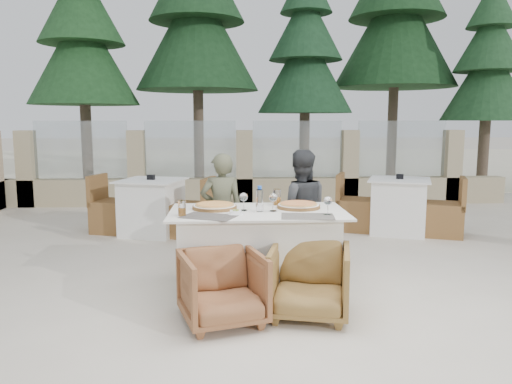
{
  "coord_description": "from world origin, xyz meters",
  "views": [
    {
      "loc": [
        -0.3,
        -4.54,
        1.59
      ],
      "look_at": [
        -0.04,
        0.22,
        0.9
      ],
      "focal_mm": 35.0,
      "sensor_mm": 36.0,
      "label": 1
    }
  ],
  "objects": [
    {
      "name": "beer_glass_left",
      "position": [
        -0.7,
        -0.28,
        0.84
      ],
      "size": [
        0.07,
        0.07,
        0.13
      ],
      "primitive_type": "cylinder",
      "rotation": [
        0.0,
        0.0,
        0.01
      ],
      "color": "#C4731B",
      "rests_on": "dining_table"
    },
    {
      "name": "placemat_near_right",
      "position": [
        0.37,
        -0.38,
        0.77
      ],
      "size": [
        0.48,
        0.35,
        0.0
      ],
      "primitive_type": "cube",
      "rotation": [
        0.0,
        0.0,
        -0.11
      ],
      "color": "#615B53",
      "rests_on": "dining_table"
    },
    {
      "name": "perimeter_wall_far",
      "position": [
        0.0,
        4.8,
        0.8
      ],
      "size": [
        10.0,
        0.34,
        1.6
      ],
      "primitive_type": null,
      "color": "tan",
      "rests_on": "ground"
    },
    {
      "name": "pine_far_right",
      "position": [
        5.5,
        6.5,
        2.25
      ],
      "size": [
        1.98,
        1.98,
        4.5
      ],
      "primitive_type": "cone",
      "color": "#234E29",
      "rests_on": "ground"
    },
    {
      "name": "dining_table",
      "position": [
        -0.04,
        -0.08,
        0.39
      ],
      "size": [
        1.6,
        0.9,
        0.77
      ],
      "primitive_type": null,
      "color": "silver",
      "rests_on": "ground"
    },
    {
      "name": "water_bottle",
      "position": [
        -0.02,
        -0.12,
        0.89
      ],
      "size": [
        0.09,
        0.09,
        0.23
      ],
      "primitive_type": "cylinder",
      "rotation": [
        0.0,
        0.0,
        0.36
      ],
      "color": "#A0BAD2",
      "rests_on": "dining_table"
    },
    {
      "name": "pine_mid_left",
      "position": [
        -1.0,
        7.5,
        3.25
      ],
      "size": [
        2.86,
        2.86,
        6.5
      ],
      "primitive_type": "cone",
      "color": "#1C4220",
      "rests_on": "ground"
    },
    {
      "name": "wine_glass_centre",
      "position": [
        -0.17,
        -0.06,
        0.86
      ],
      "size": [
        0.1,
        0.1,
        0.18
      ],
      "primitive_type": null,
      "rotation": [
        0.0,
        0.0,
        -0.39
      ],
      "color": "white",
      "rests_on": "dining_table"
    },
    {
      "name": "placemat_near_left",
      "position": [
        -0.47,
        -0.34,
        0.77
      ],
      "size": [
        0.53,
        0.45,
        0.0
      ],
      "primitive_type": "cube",
      "rotation": [
        0.0,
        0.0,
        -0.41
      ],
      "color": "#524C47",
      "rests_on": "dining_table"
    },
    {
      "name": "pine_mid_right",
      "position": [
        3.8,
        7.8,
        3.4
      ],
      "size": [
        2.99,
        2.99,
        6.8
      ],
      "primitive_type": "cone",
      "color": "#1B421F",
      "rests_on": "ground"
    },
    {
      "name": "pizza_right",
      "position": [
        0.35,
        0.04,
        0.8
      ],
      "size": [
        0.47,
        0.47,
        0.05
      ],
      "primitive_type": "cylinder",
      "rotation": [
        0.0,
        0.0,
        0.18
      ],
      "color": "#C9441B",
      "rests_on": "dining_table"
    },
    {
      "name": "wine_glass_near",
      "position": [
        0.1,
        -0.11,
        0.86
      ],
      "size": [
        0.09,
        0.09,
        0.18
      ],
      "primitive_type": null,
      "rotation": [
        0.0,
        0.0,
        0.21
      ],
      "color": "white",
      "rests_on": "dining_table"
    },
    {
      "name": "wine_glass_corner",
      "position": [
        0.56,
        -0.32,
        0.86
      ],
      "size": [
        0.1,
        0.1,
        0.18
      ],
      "primitive_type": null,
      "rotation": [
        0.0,
        0.0,
        -0.33
      ],
      "color": "white",
      "rests_on": "dining_table"
    },
    {
      "name": "sand_patch",
      "position": [
        0.0,
        14.0,
        0.01
      ],
      "size": [
        30.0,
        16.0,
        0.01
      ],
      "primitive_type": "cube",
      "color": "#F2E9C6",
      "rests_on": "ground"
    },
    {
      "name": "olive_dish",
      "position": [
        -0.24,
        -0.24,
        0.79
      ],
      "size": [
        0.11,
        0.11,
        0.04
      ],
      "primitive_type": null,
      "rotation": [
        0.0,
        0.0,
        0.04
      ],
      "color": "white",
      "rests_on": "dining_table"
    },
    {
      "name": "ground",
      "position": [
        0.0,
        0.0,
        0.0
      ],
      "size": [
        80.0,
        80.0,
        0.0
      ],
      "primitive_type": "plane",
      "color": "beige",
      "rests_on": "ground"
    },
    {
      "name": "pine_centre",
      "position": [
        1.5,
        7.2,
        2.5
      ],
      "size": [
        2.2,
        2.2,
        5.0
      ],
      "primitive_type": "cone",
      "color": "#1E4728",
      "rests_on": "ground"
    },
    {
      "name": "diner_right",
      "position": [
        0.46,
        0.64,
        0.64
      ],
      "size": [
        0.65,
        0.51,
        1.28
      ],
      "primitive_type": "imported",
      "rotation": [
        0.0,
        0.0,
        3.1
      ],
      "color": "#37393C",
      "rests_on": "ground"
    },
    {
      "name": "armchair_far_right",
      "position": [
        0.49,
        0.77,
        0.28
      ],
      "size": [
        0.62,
        0.63,
        0.55
      ],
      "primitive_type": "imported",
      "rotation": [
        0.0,
        0.0,
        3.18
      ],
      "color": "brown",
      "rests_on": "ground"
    },
    {
      "name": "diner_left",
      "position": [
        -0.38,
        0.69,
        0.62
      ],
      "size": [
        0.48,
        0.33,
        1.25
      ],
      "primitive_type": "imported",
      "rotation": [
        0.0,
        0.0,
        3.22
      ],
      "color": "#595B42",
      "rests_on": "ground"
    },
    {
      "name": "bg_table_b",
      "position": [
        2.1,
        2.27,
        0.39
      ],
      "size": [
        1.82,
        1.35,
        0.77
      ],
      "primitive_type": null,
      "rotation": [
        0.0,
        0.0,
        -0.36
      ],
      "color": "white",
      "rests_on": "ground"
    },
    {
      "name": "armchair_near_left",
      "position": [
        -0.36,
        -0.78,
        0.29
      ],
      "size": [
        0.77,
        0.78,
        0.57
      ],
      "primitive_type": "imported",
      "rotation": [
        0.0,
        0.0,
        0.29
      ],
      "color": "brown",
      "rests_on": "ground"
    },
    {
      "name": "pine_far_left",
      "position": [
        -3.5,
        7.0,
        2.75
      ],
      "size": [
        2.42,
        2.42,
        5.5
      ],
      "primitive_type": "cone",
      "color": "#214F25",
      "rests_on": "ground"
    },
    {
      "name": "armchair_near_right",
      "position": [
        0.35,
        -0.68,
        0.29
      ],
      "size": [
        0.76,
        0.77,
        0.59
      ],
      "primitive_type": "imported",
      "rotation": [
        0.0,
        0.0,
        -0.23
      ],
      "color": "olive",
      "rests_on": "ground"
    },
    {
      "name": "armchair_far_left",
      "position": [
        -0.37,
        0.9,
        0.27
      ],
      "size": [
        0.76,
        0.77,
        0.53
      ],
      "primitive_type": "imported",
      "rotation": [
        0.0,
        0.0,
        3.57
      ],
      "color": "olive",
      "rests_on": "ground"
    },
    {
      "name": "bg_table_a",
      "position": [
        -1.37,
        2.38,
        0.39
      ],
      "size": [
        1.8,
        1.24,
        0.77
      ],
      "primitive_type": null,
      "rotation": [
        0.0,
        0.0,
        -0.28
      ],
      "color": "white",
      "rests_on": "ground"
    },
    {
      "name": "pizza_left",
      "position": [
        -0.43,
        0.04,
        0.8
      ],
      "size": [
        0.44,
        0.44,
        0.05
      ],
      "primitive_type": "cylinder",
      "rotation": [
        0.0,
        0.0,
        0.07
      ],
      "color": "orange",
      "rests_on": "dining_table"
    },
    {
      "name": "beer_glass_right",
      "position": [
        0.17,
        0.22,
        0.85
      ],
      "size": [
        0.08,
        0.08,
        0.15
      ],
      "primitive_type": "cylinder",
      "rotation": [
        0.0,
        0.0,
        -0.07
      ],
      "color": "orange",
      "rests_on": "dining_table"
    }
  ]
}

